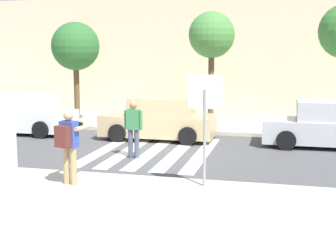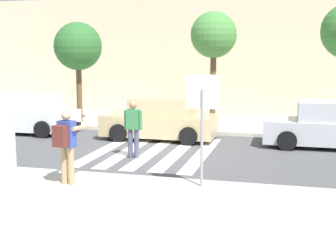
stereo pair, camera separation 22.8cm
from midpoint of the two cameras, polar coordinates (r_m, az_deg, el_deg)
The scene contains 17 objects.
ground_plane at distance 14.89m, azimuth -1.60°, elevation -4.00°, with size 120.00×120.00×0.00m, color #4C4C4F.
sidewalk_near at distance 9.30m, azimuth -12.60°, elevation -11.39°, with size 60.00×6.00×0.14m, color beige.
sidewalk_far at distance 20.61m, azimuth 3.08°, elevation -0.36°, with size 60.00×4.80×0.14m, color beige.
building_facade_far at distance 24.70m, azimuth 5.21°, elevation 7.68°, with size 56.00×4.00×5.83m, color beige.
crosswalk_stripe_0 at distance 15.58m, azimuth -7.06°, elevation -3.49°, with size 0.44×5.20×0.01m, color silver.
crosswalk_stripe_1 at distance 15.31m, azimuth -4.27°, elevation -3.66°, with size 0.44×5.20×0.01m, color silver.
crosswalk_stripe_2 at distance 15.07m, azimuth -1.39°, elevation -3.83°, with size 0.44×5.20×0.01m, color silver.
crosswalk_stripe_3 at distance 14.88m, azimuth 1.58°, elevation -3.99°, with size 0.44×5.20×0.01m, color silver.
crosswalk_stripe_4 at distance 14.72m, azimuth 4.62°, elevation -4.15°, with size 0.44×5.20×0.01m, color silver.
stop_sign at distance 10.46m, azimuth 4.84°, elevation 1.76°, with size 0.76×0.08×2.54m.
photographer_with_backpack at distance 10.91m, azimuth -11.72°, elevation -2.46°, with size 0.69×0.91×1.72m.
pedestrian_crossing at distance 14.03m, azimuth -3.79°, elevation -0.73°, with size 0.58×0.26×1.72m.
parked_car_white at distance 19.23m, azimuth -16.68°, elevation 0.65°, with size 4.10×1.92×1.55m.
parked_car_tan at distance 17.03m, azimuth -0.55°, elevation 0.05°, with size 4.10×1.92×1.55m.
parked_car_silver at distance 16.50m, azimuth 19.33°, elevation -0.69°, with size 4.10×1.92×1.55m.
street_tree_west at distance 20.43m, azimuth -10.59°, elevation 8.74°, with size 2.04×2.04×4.29m.
street_tree_center at distance 19.09m, azimuth 5.93°, elevation 10.12°, with size 1.86×1.86×4.64m.
Camera 2 is at (4.20, -13.93, 3.18)m, focal length 50.00 mm.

